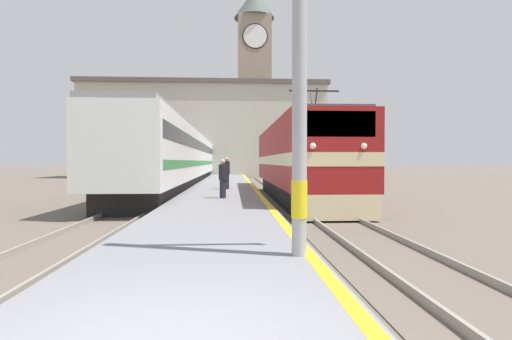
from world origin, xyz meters
TOP-DOWN VIEW (x-y plane):
  - ground_plane at (0.00, 30.00)m, footprint 200.00×200.00m
  - platform at (0.00, 25.00)m, footprint 3.81×140.00m
  - rail_track_near at (3.79, 25.00)m, footprint 2.84×140.00m
  - rail_track_far at (-3.23, 25.00)m, footprint 2.84×140.00m
  - locomotive_train at (3.79, 16.44)m, footprint 2.92×15.15m
  - passenger_train at (-3.23, 35.38)m, footprint 2.92×51.41m
  - catenary_mast at (1.69, 3.12)m, footprint 2.50×0.26m
  - person_on_platform at (0.21, 18.59)m, footprint 0.34×0.34m
  - second_waiting_passenger at (0.13, 13.16)m, footprint 0.34×0.34m
  - clock_tower at (3.75, 55.62)m, footprint 5.88×5.88m
  - station_building at (-2.79, 46.01)m, footprint 29.24×7.41m

SIDE VIEW (x-z plane):
  - ground_plane at x=0.00m, z-range 0.00..0.00m
  - rail_track_near at x=3.79m, z-range -0.05..0.11m
  - rail_track_far at x=-3.23m, z-range -0.05..0.11m
  - platform at x=0.00m, z-range 0.00..0.43m
  - second_waiting_passenger at x=0.13m, z-range 0.46..2.05m
  - person_on_platform at x=0.21m, z-range 0.48..2.20m
  - locomotive_train at x=3.79m, z-range -0.44..4.35m
  - passenger_train at x=-3.23m, z-range 0.15..4.30m
  - catenary_mast at x=1.69m, z-range 0.44..7.53m
  - station_building at x=-2.79m, z-range 0.03..11.42m
  - clock_tower at x=3.75m, z-range 0.94..28.06m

